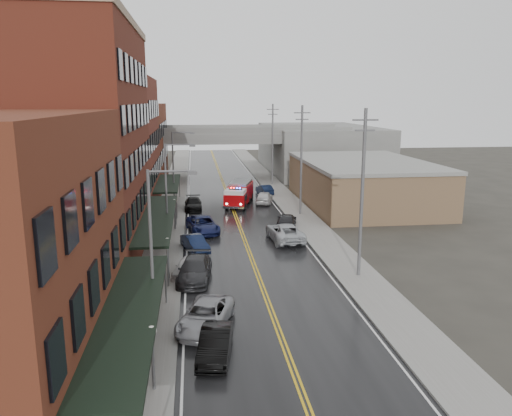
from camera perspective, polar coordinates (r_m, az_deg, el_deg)
ground at (r=22.40m, az=5.90°, el=-21.81°), size 220.00×220.00×0.00m
road at (r=49.84m, az=-1.83°, el=-2.31°), size 11.00×160.00×0.02m
sidewalk_left at (r=49.71m, az=-10.24°, el=-2.47°), size 3.00×160.00×0.15m
sidewalk_right at (r=50.99m, az=6.37°, el=-1.97°), size 3.00×160.00×0.15m
curb_left at (r=49.64m, az=-8.34°, el=-2.42°), size 0.30×160.00×0.15m
curb_right at (r=50.64m, az=4.55°, el=-2.03°), size 0.30×160.00×0.15m
brick_building_b at (r=42.14m, az=-19.42°, el=6.75°), size 9.00×20.00×18.00m
brick_building_c at (r=59.43m, az=-15.83°, el=6.93°), size 9.00×15.00×15.00m
brick_building_far at (r=76.84m, az=-13.86°, el=7.01°), size 9.00×20.00×12.00m
tan_building at (r=62.34m, az=12.09°, el=2.71°), size 14.00×22.00×5.00m
right_far_block at (r=91.25m, az=7.16°, el=6.78°), size 18.00×30.00×8.00m
awning_0 at (r=24.21m, az=-14.12°, el=-11.34°), size 2.60×16.00×3.09m
awning_1 at (r=42.25m, az=-11.13°, el=-1.04°), size 2.60×18.00×3.09m
awning_2 at (r=59.39m, az=-10.02°, el=2.80°), size 2.60×13.00×3.09m
globe_lamp_0 at (r=22.58m, az=-11.80°, el=-14.91°), size 0.44×0.44×3.12m
globe_lamp_1 at (r=35.60m, az=-10.06°, el=-4.62°), size 0.44×0.44×3.12m
globe_lamp_2 at (r=49.16m, az=-9.30°, el=0.08°), size 0.44×0.44×3.12m
street_lamp_0 at (r=27.14m, az=-11.40°, el=-3.69°), size 2.64×0.22×9.00m
street_lamp_1 at (r=42.73m, az=-9.90°, el=2.17°), size 2.64×0.22×9.00m
street_lamp_2 at (r=58.54m, az=-9.20°, el=4.88°), size 2.64×0.22×9.00m
utility_pole_0 at (r=35.57m, az=12.04°, el=1.90°), size 1.80×0.24×12.00m
utility_pole_1 at (r=54.65m, az=5.20°, el=5.65°), size 1.80×0.24×12.00m
utility_pole_2 at (r=74.22m, az=1.91°, el=7.42°), size 1.80×0.24×12.00m
overpass at (r=80.43m, az=-4.00°, el=7.54°), size 40.00×10.00×7.50m
fire_truck at (r=60.45m, az=-1.94°, el=1.72°), size 4.51×7.94×2.76m
parked_car_left_1 at (r=25.64m, az=-4.68°, el=-15.25°), size 2.10×4.44×1.40m
parked_car_left_2 at (r=28.64m, az=-5.79°, el=-12.15°), size 3.85×5.70×1.45m
parked_car_left_3 at (r=35.73m, az=-7.03°, el=-7.04°), size 2.78×5.59×1.56m
parked_car_left_4 at (r=36.80m, az=-7.72°, el=-6.63°), size 2.75×4.35×1.38m
parked_car_left_5 at (r=42.53m, az=-6.99°, el=-4.04°), size 2.64×4.31×1.34m
parked_car_left_6 at (r=48.30m, az=-6.10°, el=-1.91°), size 3.51×5.95×1.55m
parked_car_left_7 at (r=58.45m, az=-7.19°, el=0.47°), size 1.97×4.84×1.40m
parked_car_right_0 at (r=45.33m, az=3.32°, el=-2.76°), size 3.10×6.00×1.62m
parked_car_right_1 at (r=50.12m, az=3.51°, el=-1.46°), size 2.94×5.00×1.36m
parked_car_right_2 at (r=61.58m, az=0.96°, el=1.22°), size 2.86×4.79×1.53m
parked_car_right_3 at (r=67.56m, az=0.98°, el=2.12°), size 2.11×4.23×1.33m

